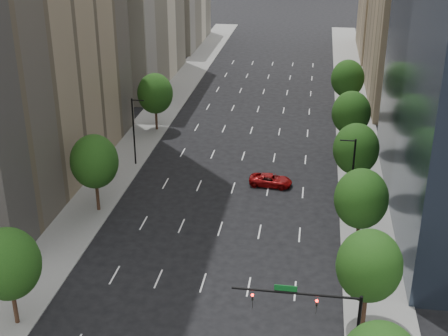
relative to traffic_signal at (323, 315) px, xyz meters
The scene contains 17 objects.
sidewalk_left 40.05m from the traffic_signal, 130.94° to the left, with size 6.00×200.00×0.15m, color slate.
sidewalk_right 30.84m from the traffic_signal, 80.59° to the left, with size 6.00×200.00×0.15m, color slate.
filler_left 111.86m from the traffic_signal, 108.53° to the left, with size 14.00×26.00×18.00m, color beige.
parking_tan_right 72.16m from the traffic_signal, 78.32° to the left, with size 14.00×30.00×30.00m, color #8C7759.
filler_right 104.05m from the traffic_signal, 82.00° to the left, with size 14.00×26.00×16.00m, color #8C7759.
tree_right_1 6.96m from the traffic_signal, 59.96° to the left, with size 5.20×5.20×8.75m.
tree_right_2 18.34m from the traffic_signal, 79.09° to the left, with size 5.20×5.20×8.61m.
tree_right_3 30.21m from the traffic_signal, 83.40° to the left, with size 5.20×5.20×8.89m.
tree_right_4 44.14m from the traffic_signal, 85.49° to the left, with size 5.20×5.20×8.46m.
tree_right_5 60.11m from the traffic_signal, 86.69° to the left, with size 5.20×5.20×8.75m.
tree_left_0 24.62m from the traffic_signal, behind, with size 5.20×5.20×8.75m.
tree_left_1 32.96m from the traffic_signal, 138.11° to the left, with size 5.20×5.20×8.97m.
tree_left_2 53.91m from the traffic_signal, 117.07° to the left, with size 5.20×5.20×8.68m.
streetlight_rn 25.17m from the traffic_signal, 83.37° to the left, with size 1.70×0.20×9.00m.
streetlight_ln 42.42m from the traffic_signal, 124.40° to the left, with size 1.70×0.20×9.00m.
traffic_signal is the anchor object (origin of this frame).
car_red_far 32.27m from the traffic_signal, 101.08° to the left, with size 2.37×5.15×1.43m, color maroon.
Camera 1 is at (8.94, -6.13, 32.27)m, focal length 49.55 mm.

